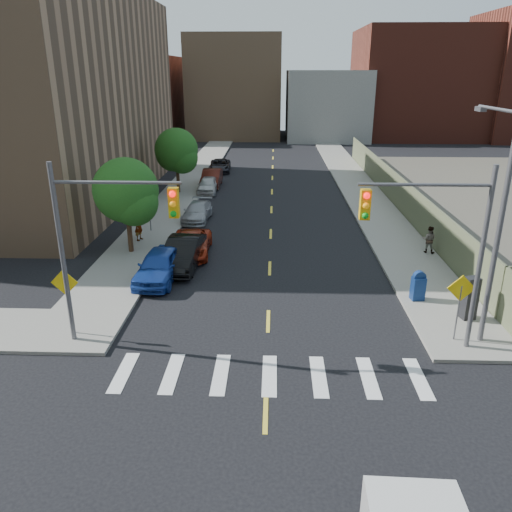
# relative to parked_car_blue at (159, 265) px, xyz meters

# --- Properties ---
(ground) EXTENTS (160.00, 160.00, 0.00)m
(ground) POSITION_rel_parked_car_blue_xyz_m (5.50, -12.24, -0.78)
(ground) COLOR black
(ground) RESTS_ON ground
(sidewalk_nw) EXTENTS (3.50, 73.00, 0.15)m
(sidewalk_nw) POSITION_rel_parked_car_blue_xyz_m (-2.25, 29.26, -0.71)
(sidewalk_nw) COLOR gray
(sidewalk_nw) RESTS_ON ground
(sidewalk_ne) EXTENTS (3.50, 73.00, 0.15)m
(sidewalk_ne) POSITION_rel_parked_car_blue_xyz_m (13.25, 29.26, -0.71)
(sidewalk_ne) COLOR gray
(sidewalk_ne) RESTS_ON ground
(fence_north) EXTENTS (0.12, 44.00, 2.50)m
(fence_north) POSITION_rel_parked_car_blue_xyz_m (15.10, 15.76, 0.47)
(fence_north) COLOR #5E6043
(fence_north) RESTS_ON ground
(bg_bldg_west) EXTENTS (14.00, 18.00, 12.00)m
(bg_bldg_west) POSITION_rel_parked_car_blue_xyz_m (-16.50, 57.76, 5.22)
(bg_bldg_west) COLOR #592319
(bg_bldg_west) RESTS_ON ground
(bg_bldg_midwest) EXTENTS (14.00, 16.00, 15.00)m
(bg_bldg_midwest) POSITION_rel_parked_car_blue_xyz_m (-0.50, 59.76, 6.72)
(bg_bldg_midwest) COLOR #8C6B4C
(bg_bldg_midwest) RESTS_ON ground
(bg_bldg_center) EXTENTS (12.00, 16.00, 10.00)m
(bg_bldg_center) POSITION_rel_parked_car_blue_xyz_m (13.50, 57.76, 4.22)
(bg_bldg_center) COLOR gray
(bg_bldg_center) RESTS_ON ground
(bg_bldg_east) EXTENTS (18.00, 18.00, 16.00)m
(bg_bldg_east) POSITION_rel_parked_car_blue_xyz_m (27.50, 59.76, 7.22)
(bg_bldg_east) COLOR #592319
(bg_bldg_east) RESTS_ON ground
(signal_nw) EXTENTS (4.59, 0.30, 7.00)m
(signal_nw) POSITION_rel_parked_car_blue_xyz_m (-0.48, -6.24, 3.75)
(signal_nw) COLOR #59595E
(signal_nw) RESTS_ON ground
(signal_ne) EXTENTS (4.59, 0.30, 7.00)m
(signal_ne) POSITION_rel_parked_car_blue_xyz_m (11.48, -6.24, 3.75)
(signal_ne) COLOR #59595E
(signal_ne) RESTS_ON ground
(streetlight_ne) EXTENTS (0.25, 3.70, 9.00)m
(streetlight_ne) POSITION_rel_parked_car_blue_xyz_m (13.70, -5.34, 4.44)
(streetlight_ne) COLOR #59595E
(streetlight_ne) RESTS_ON ground
(warn_sign_nw) EXTENTS (1.06, 0.06, 2.83)m
(warn_sign_nw) POSITION_rel_parked_car_blue_xyz_m (-2.30, -5.74, 1.21)
(warn_sign_nw) COLOR #59595E
(warn_sign_nw) RESTS_ON ground
(warn_sign_ne) EXTENTS (1.06, 0.06, 2.83)m
(warn_sign_ne) POSITION_rel_parked_car_blue_xyz_m (12.70, -5.74, 1.21)
(warn_sign_ne) COLOR #59595E
(warn_sign_ne) RESTS_ON ground
(warn_sign_midwest) EXTENTS (1.06, 0.06, 2.83)m
(warn_sign_midwest) POSITION_rel_parked_car_blue_xyz_m (-2.30, 7.76, 1.21)
(warn_sign_midwest) COLOR #59595E
(warn_sign_midwest) RESTS_ON ground
(tree_west_near) EXTENTS (3.66, 3.64, 5.52)m
(tree_west_near) POSITION_rel_parked_car_blue_xyz_m (-2.50, 3.81, 2.70)
(tree_west_near) COLOR #332114
(tree_west_near) RESTS_ON ground
(tree_west_far) EXTENTS (3.66, 3.64, 5.52)m
(tree_west_far) POSITION_rel_parked_car_blue_xyz_m (-2.50, 18.81, 2.70)
(tree_west_far) COLOR #332114
(tree_west_far) RESTS_ON ground
(parked_car_blue) EXTENTS (2.13, 4.69, 1.56)m
(parked_car_blue) POSITION_rel_parked_car_blue_xyz_m (0.00, 0.00, 0.00)
(parked_car_blue) COLOR #1C3F9C
(parked_car_blue) RESTS_ON ground
(parked_car_black) EXTENTS (1.95, 4.90, 1.59)m
(parked_car_black) POSITION_rel_parked_car_blue_xyz_m (0.88, 1.79, 0.01)
(parked_car_black) COLOR black
(parked_car_black) RESTS_ON ground
(parked_car_red) EXTENTS (2.35, 4.76, 1.30)m
(parked_car_red) POSITION_rel_parked_car_blue_xyz_m (0.96, 3.68, -0.13)
(parked_car_red) COLOR #9B270F
(parked_car_red) RESTS_ON ground
(parked_car_silver) EXTENTS (1.95, 4.36, 1.24)m
(parked_car_silver) POSITION_rel_parked_car_blue_xyz_m (0.31, 10.76, -0.16)
(parked_car_silver) COLOR #929499
(parked_car_silver) RESTS_ON ground
(parked_car_white) EXTENTS (1.63, 4.03, 1.37)m
(parked_car_white) POSITION_rel_parked_car_blue_xyz_m (0.00, 19.15, -0.09)
(parked_car_white) COLOR #B6B6B6
(parked_car_white) RESTS_ON ground
(parked_car_maroon) EXTENTS (1.64, 4.66, 1.53)m
(parked_car_maroon) POSITION_rel_parked_car_blue_xyz_m (0.00, 21.71, -0.01)
(parked_car_maroon) COLOR #43150D
(parked_car_maroon) RESTS_ON ground
(parked_car_grey) EXTENTS (2.35, 4.72, 1.28)m
(parked_car_grey) POSITION_rel_parked_car_blue_xyz_m (0.00, 28.78, -0.14)
(parked_car_grey) COLOR black
(parked_car_grey) RESTS_ON ground
(mailbox) EXTENTS (0.62, 0.51, 1.38)m
(mailbox) POSITION_rel_parked_car_blue_xyz_m (12.22, -2.16, 0.04)
(mailbox) COLOR navy
(mailbox) RESTS_ON sidewalk_ne
(payphone) EXTENTS (0.64, 0.57, 1.85)m
(payphone) POSITION_rel_parked_car_blue_xyz_m (13.84, -3.95, 0.29)
(payphone) COLOR black
(payphone) RESTS_ON sidewalk_ne
(pedestrian_west) EXTENTS (0.61, 0.78, 1.90)m
(pedestrian_west) POSITION_rel_parked_car_blue_xyz_m (-2.53, 5.79, 0.32)
(pedestrian_west) COLOR gray
(pedestrian_west) RESTS_ON sidewalk_nw
(pedestrian_east) EXTENTS (0.93, 0.85, 1.55)m
(pedestrian_east) POSITION_rel_parked_car_blue_xyz_m (14.50, 4.17, 0.15)
(pedestrian_east) COLOR gray
(pedestrian_east) RESTS_ON sidewalk_ne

